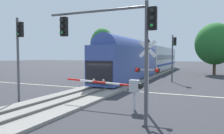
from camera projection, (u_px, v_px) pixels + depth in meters
ground_plane at (103, 89)px, 20.45m from camera, size 220.00×220.00×0.00m
road_centre_stripe at (103, 89)px, 20.45m from camera, size 44.00×0.20×0.01m
railway_track at (103, 88)px, 20.44m from camera, size 4.40×80.00×0.32m
commuter_train at (149, 58)px, 36.91m from camera, size 3.04×41.24×5.16m
crossing_gate_near at (126, 86)px, 12.75m from camera, size 5.27×0.40×1.80m
crossing_signal_mast at (148, 68)px, 11.60m from camera, size 1.36×0.44×4.18m
traffic_signal_median at (19, 46)px, 14.37m from camera, size 0.53×0.38×5.78m
traffic_signal_near_right at (114, 33)px, 10.00m from camera, size 5.65×0.38×5.65m
traffic_signal_far_side at (173, 51)px, 25.92m from camera, size 0.53×0.38×5.76m
oak_far_right at (215, 44)px, 35.57m from camera, size 6.39×6.39×8.69m
oak_behind_train at (102, 46)px, 39.95m from camera, size 4.53×4.53×8.42m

